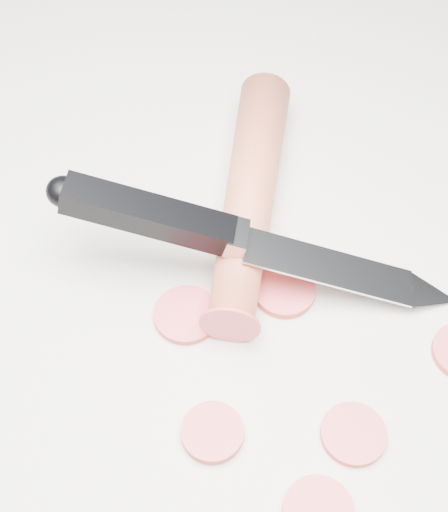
{
  "coord_description": "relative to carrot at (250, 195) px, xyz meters",
  "views": [
    {
      "loc": [
        -0.05,
        -0.25,
        0.39
      ],
      "look_at": [
        -0.04,
        0.02,
        0.02
      ],
      "focal_mm": 50.0,
      "sensor_mm": 36.0,
      "label": 1
    }
  ],
  "objects": [
    {
      "name": "ground",
      "position": [
        0.02,
        -0.07,
        -0.02
      ],
      "size": [
        2.4,
        2.4,
        0.0
      ],
      "primitive_type": "plane",
      "color": "white",
      "rests_on": "ground"
    },
    {
      "name": "carrot",
      "position": [
        0.0,
        0.0,
        0.0
      ],
      "size": [
        0.07,
        0.21,
        0.03
      ],
      "primitive_type": "cylinder",
      "rotation": [
        1.57,
        0.0,
        -0.18
      ],
      "color": "#DA5B3B",
      "rests_on": "ground"
    },
    {
      "name": "carrot_slice_0",
      "position": [
        -0.05,
        -0.08,
        -0.02
      ],
      "size": [
        0.04,
        0.04,
        0.01
      ],
      "primitive_type": "cylinder",
      "color": "#F54B51",
      "rests_on": "ground"
    },
    {
      "name": "carrot_slice_1",
      "position": [
        0.02,
        -0.07,
        -0.02
      ],
      "size": [
        0.04,
        0.04,
        0.01
      ],
      "primitive_type": "cylinder",
      "color": "#F54B51",
      "rests_on": "ground"
    },
    {
      "name": "carrot_slice_2",
      "position": [
        -0.03,
        -0.16,
        -0.02
      ],
      "size": [
        0.04,
        0.04,
        0.01
      ],
      "primitive_type": "cylinder",
      "color": "#F54B51",
      "rests_on": "ground"
    },
    {
      "name": "carrot_slice_3",
      "position": [
        0.02,
        -0.21,
        -0.02
      ],
      "size": [
        0.04,
        0.04,
        0.01
      ],
      "primitive_type": "cylinder",
      "color": "#F54B51",
      "rests_on": "ground"
    },
    {
      "name": "carrot_slice_4",
      "position": [
        0.05,
        -0.17,
        -0.02
      ],
      "size": [
        0.04,
        0.04,
        0.01
      ],
      "primitive_type": "cylinder",
      "color": "#F54B51",
      "rests_on": "ground"
    },
    {
      "name": "kitchen_knife",
      "position": [
        0.0,
        -0.05,
        0.02
      ],
      "size": [
        0.26,
        0.07,
        0.08
      ],
      "primitive_type": null,
      "color": "#BBBDC2",
      "rests_on": "ground"
    }
  ]
}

